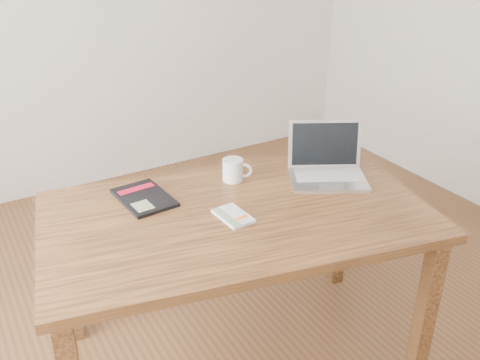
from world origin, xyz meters
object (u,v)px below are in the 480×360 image
desk (237,231)px  white_guidebook (233,216)px  black_guidebook (144,198)px  laptop (327,166)px  coffee_mug (234,170)px

desk → white_guidebook: size_ratio=9.57×
desk → black_guidebook: 0.40m
laptop → coffee_mug: laptop is taller
desk → white_guidebook: bearing=-126.2°
white_guidebook → black_guidebook: bearing=123.6°
black_guidebook → laptop: (0.77, -0.21, 0.04)m
desk → black_guidebook: black_guidebook is taller
laptop → black_guidebook: bearing=-166.9°
white_guidebook → coffee_mug: (0.16, 0.28, 0.04)m
coffee_mug → laptop: bearing=10.1°
white_guidebook → laptop: laptop is taller
black_guidebook → coffee_mug: coffee_mug is taller
white_guidebook → black_guidebook: size_ratio=0.59×
white_guidebook → laptop: size_ratio=0.41×
laptop → coffee_mug: (-0.37, 0.18, 0.00)m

